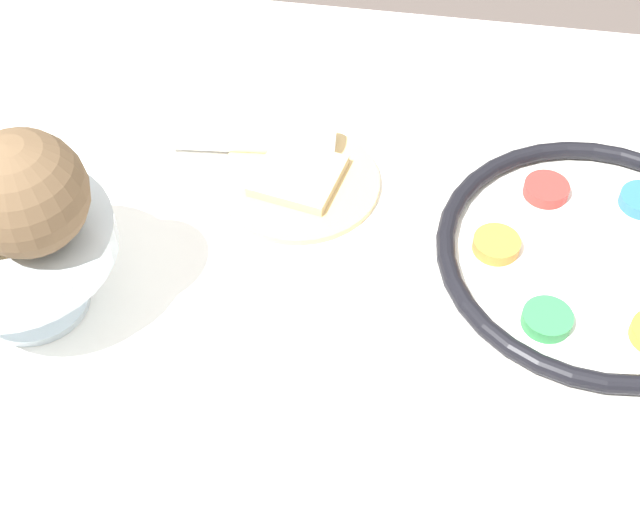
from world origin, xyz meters
name	(u,v)px	position (x,y,z in m)	size (l,w,h in m)	color
dining_table	(361,435)	(0.00, 0.00, 0.38)	(1.39, 0.91, 0.76)	white
seder_plate	(597,258)	(-0.23, -0.03, 0.77)	(0.34, 0.34, 0.03)	white
fruit_stand	(15,248)	(0.33, 0.11, 0.85)	(0.20, 0.20, 0.11)	silver
coconut	(23,193)	(0.30, 0.12, 0.93)	(0.12, 0.12, 0.12)	brown
bread_plate	(298,180)	(0.10, -0.10, 0.77)	(0.19, 0.19, 0.02)	tan
napkin_roll	(254,137)	(0.16, -0.15, 0.78)	(0.20, 0.06, 0.04)	white
fork_left	(599,511)	(-0.23, 0.25, 0.76)	(0.04, 0.17, 0.01)	silver
fork_right	(564,506)	(-0.20, 0.25, 0.76)	(0.05, 0.17, 0.01)	silver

